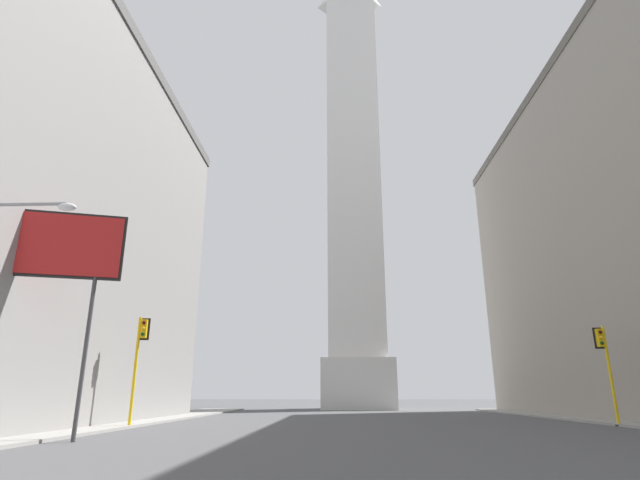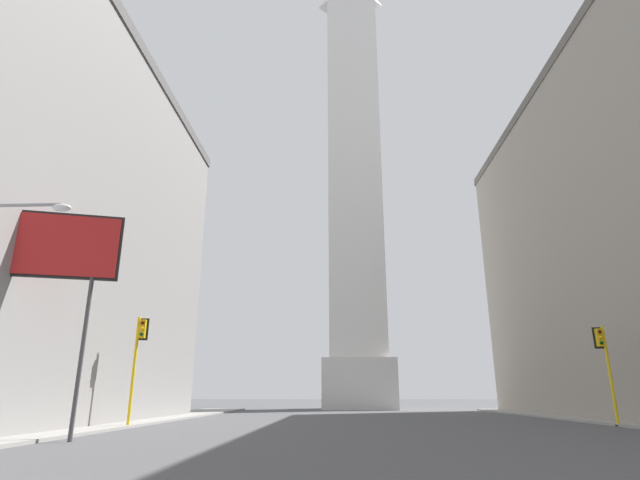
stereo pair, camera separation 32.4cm
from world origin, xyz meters
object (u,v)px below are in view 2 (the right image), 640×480
object	(u,v)px
obelisk	(354,166)
billboard_sign	(42,251)
traffic_light_mid_left	(138,354)
traffic_light_mid_right	(605,359)

from	to	relation	value
obelisk	billboard_sign	bearing A→B (deg)	-108.14
traffic_light_mid_left	traffic_light_mid_right	size ratio (longest dim) A/B	1.07
traffic_light_mid_left	traffic_light_mid_right	xyz separation A→B (m)	(28.43, 2.37, -0.25)
traffic_light_mid_left	billboard_sign	bearing A→B (deg)	-95.54
obelisk	billboard_sign	xyz separation A→B (m)	(-15.24, -46.53, -26.03)
obelisk	billboard_sign	world-z (taller)	obelisk
traffic_light_mid_right	obelisk	bearing A→B (deg)	112.11
billboard_sign	traffic_light_mid_left	bearing A→B (deg)	84.46
obelisk	traffic_light_mid_left	size ratio (longest dim) A/B	11.21
billboard_sign	obelisk	bearing A→B (deg)	71.86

